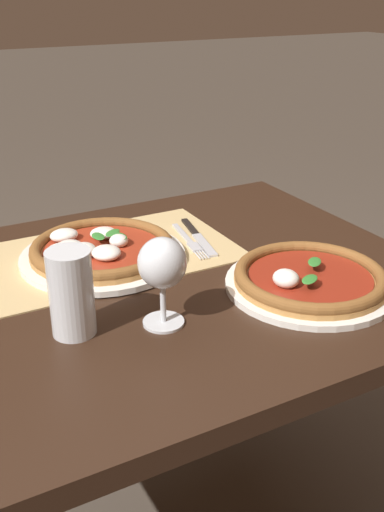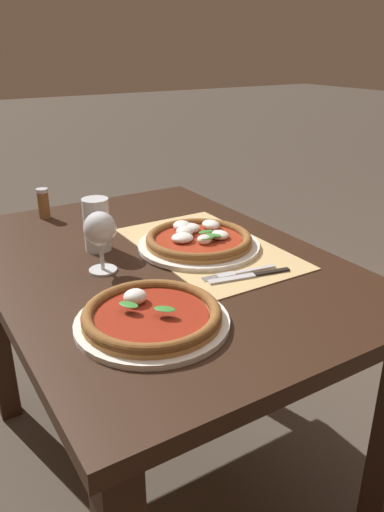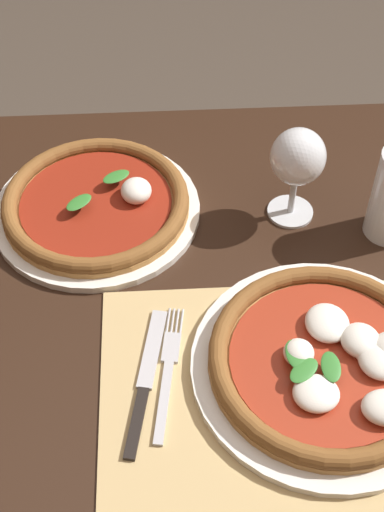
% 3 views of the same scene
% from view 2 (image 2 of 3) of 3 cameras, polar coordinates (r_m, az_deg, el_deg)
% --- Properties ---
extents(ground_plane, '(24.00, 24.00, 0.00)m').
position_cam_2_polar(ground_plane, '(1.76, -3.29, -23.00)').
color(ground_plane, '#473D33').
extents(dining_table, '(1.18, 0.84, 0.74)m').
position_cam_2_polar(dining_table, '(1.38, -3.88, -4.67)').
color(dining_table, black).
rests_on(dining_table, ground).
extents(paper_placemat, '(0.54, 0.33, 0.00)m').
position_cam_2_polar(paper_placemat, '(1.39, 1.85, 0.97)').
color(paper_placemat, tan).
rests_on(paper_placemat, dining_table).
extents(pizza_near, '(0.34, 0.34, 0.05)m').
position_cam_2_polar(pizza_near, '(1.38, 0.65, 1.89)').
color(pizza_near, silver).
rests_on(pizza_near, paper_placemat).
extents(pizza_far, '(0.32, 0.32, 0.05)m').
position_cam_2_polar(pizza_far, '(1.01, -4.62, -6.89)').
color(pizza_far, silver).
rests_on(pizza_far, dining_table).
extents(wine_glass, '(0.08, 0.08, 0.16)m').
position_cam_2_polar(wine_glass, '(1.23, -10.45, 2.77)').
color(wine_glass, silver).
rests_on(wine_glass, dining_table).
extents(pint_glass, '(0.07, 0.07, 0.15)m').
position_cam_2_polar(pint_glass, '(1.38, -10.83, 3.44)').
color(pint_glass, silver).
rests_on(pint_glass, dining_table).
extents(fork, '(0.05, 0.20, 0.00)m').
position_cam_2_polar(fork, '(1.23, 5.40, -1.90)').
color(fork, '#B7B7BC').
rests_on(fork, paper_placemat).
extents(knife, '(0.06, 0.21, 0.01)m').
position_cam_2_polar(knife, '(1.22, 6.60, -2.26)').
color(knife, black).
rests_on(knife, paper_placemat).
extents(pepper_shaker, '(0.04, 0.04, 0.10)m').
position_cam_2_polar(pepper_shaker, '(1.69, -16.62, 5.81)').
color(pepper_shaker, brown).
rests_on(pepper_shaker, dining_table).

